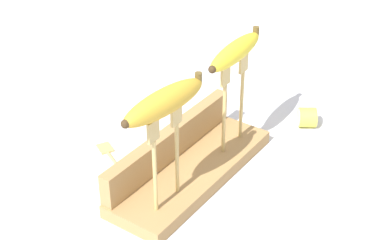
{
  "coord_description": "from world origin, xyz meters",
  "views": [
    {
      "loc": [
        -0.74,
        -0.52,
        0.69
      ],
      "look_at": [
        0.0,
        0.0,
        0.13
      ],
      "focal_mm": 56.55,
      "sensor_mm": 36.0,
      "label": 1
    }
  ],
  "objects_px": {
    "fork_stand_right": "(234,95)",
    "banana_raised_right": "(235,51)",
    "fork_stand_left": "(166,150)",
    "fork_fallen_near": "(114,160)",
    "banana_raised_left": "(164,102)",
    "banana_chunk_near": "(307,117)"
  },
  "relations": [
    {
      "from": "fork_stand_left",
      "to": "banana_raised_right",
      "type": "bearing_deg",
      "value": -0.0
    },
    {
      "from": "banana_raised_right",
      "to": "fork_fallen_near",
      "type": "bearing_deg",
      "value": 131.39
    },
    {
      "from": "fork_stand_right",
      "to": "banana_raised_right",
      "type": "distance_m",
      "value": 0.09
    },
    {
      "from": "banana_raised_right",
      "to": "banana_chunk_near",
      "type": "bearing_deg",
      "value": -22.76
    },
    {
      "from": "banana_raised_right",
      "to": "fork_fallen_near",
      "type": "height_order",
      "value": "banana_raised_right"
    },
    {
      "from": "fork_fallen_near",
      "to": "banana_chunk_near",
      "type": "relative_size",
      "value": 3.18
    },
    {
      "from": "banana_raised_right",
      "to": "banana_raised_left",
      "type": "bearing_deg",
      "value": 180.0
    },
    {
      "from": "fork_stand_right",
      "to": "banana_raised_right",
      "type": "bearing_deg",
      "value": -176.84
    },
    {
      "from": "banana_raised_left",
      "to": "fork_fallen_near",
      "type": "bearing_deg",
      "value": 71.28
    },
    {
      "from": "fork_stand_left",
      "to": "banana_raised_left",
      "type": "relative_size",
      "value": 0.96
    },
    {
      "from": "banana_chunk_near",
      "to": "fork_stand_right",
      "type": "bearing_deg",
      "value": 157.23
    },
    {
      "from": "fork_stand_left",
      "to": "banana_raised_left",
      "type": "distance_m",
      "value": 0.09
    },
    {
      "from": "fork_stand_right",
      "to": "banana_raised_left",
      "type": "bearing_deg",
      "value": 180.0
    },
    {
      "from": "banana_raised_right",
      "to": "fork_stand_left",
      "type": "bearing_deg",
      "value": 180.0
    },
    {
      "from": "banana_raised_left",
      "to": "banana_raised_right",
      "type": "bearing_deg",
      "value": -0.0
    },
    {
      "from": "banana_raised_left",
      "to": "banana_chunk_near",
      "type": "relative_size",
      "value": 3.27
    },
    {
      "from": "fork_stand_right",
      "to": "fork_fallen_near",
      "type": "distance_m",
      "value": 0.26
    },
    {
      "from": "fork_stand_right",
      "to": "banana_raised_right",
      "type": "height_order",
      "value": "banana_raised_right"
    },
    {
      "from": "fork_stand_right",
      "to": "banana_raised_left",
      "type": "height_order",
      "value": "banana_raised_left"
    },
    {
      "from": "fork_fallen_near",
      "to": "fork_stand_right",
      "type": "bearing_deg",
      "value": -48.59
    },
    {
      "from": "banana_raised_left",
      "to": "fork_fallen_near",
      "type": "relative_size",
      "value": 1.03
    },
    {
      "from": "fork_stand_left",
      "to": "banana_raised_right",
      "type": "relative_size",
      "value": 0.98
    }
  ]
}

